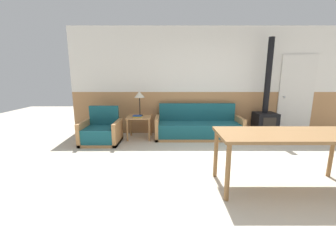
# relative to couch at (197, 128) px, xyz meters

# --- Properties ---
(ground_plane) EXTENTS (16.00, 16.00, 0.00)m
(ground_plane) POSITION_rel_couch_xyz_m (0.37, -2.13, -0.25)
(ground_plane) COLOR beige
(wall_back) EXTENTS (7.20, 0.06, 2.70)m
(wall_back) POSITION_rel_couch_xyz_m (0.37, 0.50, 1.10)
(wall_back) COLOR #AD7A4C
(wall_back) RESTS_ON ground_plane
(couch) EXTENTS (2.09, 0.78, 0.82)m
(couch) POSITION_rel_couch_xyz_m (0.00, 0.00, 0.00)
(couch) COLOR #B27F4C
(couch) RESTS_ON ground_plane
(armchair) EXTENTS (0.84, 0.78, 0.81)m
(armchair) POSITION_rel_couch_xyz_m (-2.26, -0.44, -0.01)
(armchair) COLOR #B27F4C
(armchair) RESTS_ON ground_plane
(side_table) EXTENTS (0.57, 0.57, 0.54)m
(side_table) POSITION_rel_couch_xyz_m (-1.44, -0.05, 0.21)
(side_table) COLOR #B27F4C
(side_table) RESTS_ON ground_plane
(table_lamp) EXTENTS (0.25, 0.25, 0.59)m
(table_lamp) POSITION_rel_couch_xyz_m (-1.43, 0.05, 0.79)
(table_lamp) COLOR black
(table_lamp) RESTS_ON side_table
(book_stack) EXTENTS (0.23, 0.19, 0.05)m
(book_stack) POSITION_rel_couch_xyz_m (-1.47, -0.15, 0.32)
(book_stack) COLOR gold
(book_stack) RESTS_ON side_table
(dining_table) EXTENTS (1.85, 0.80, 0.77)m
(dining_table) POSITION_rel_couch_xyz_m (0.84, -2.54, 0.45)
(dining_table) COLOR olive
(dining_table) RESTS_ON ground_plane
(wood_stove) EXTENTS (0.51, 0.52, 2.38)m
(wood_stove) POSITION_rel_couch_xyz_m (1.66, 0.07, 0.34)
(wood_stove) COLOR black
(wood_stove) RESTS_ON ground_plane
(entry_door) EXTENTS (0.89, 0.09, 2.02)m
(entry_door) POSITION_rel_couch_xyz_m (2.57, 0.44, 0.77)
(entry_door) COLOR silver
(entry_door) RESTS_ON ground_plane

